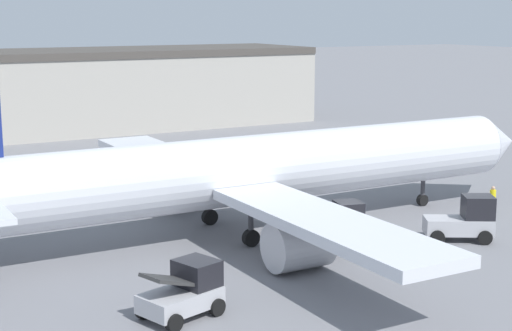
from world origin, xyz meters
TOP-DOWN VIEW (x-y plane):
  - ground_plane at (0.00, 0.00)m, footprint 400.00×400.00m
  - airplane at (-1.06, 0.00)m, footprint 40.23×33.04m
  - ground_crew_worker at (14.42, -3.47)m, footprint 0.36×0.36m
  - baggage_tug at (8.67, -7.03)m, footprint 3.79×3.19m
  - belt_loader_truck at (-8.52, -9.38)m, footprint 3.57×2.87m
  - pushback_tug at (1.87, -5.13)m, footprint 3.17×2.39m

SIDE VIEW (x-z plane):
  - ground_plane at x=0.00m, z-range 0.00..0.00m
  - ground_crew_worker at x=14.42m, z-range 0.05..1.69m
  - belt_loader_truck at x=-8.52m, z-range -0.05..2.10m
  - baggage_tug at x=8.67m, z-range -0.11..2.32m
  - pushback_tug at x=1.87m, z-range -0.13..2.35m
  - airplane at x=-1.06m, z-range -2.84..9.74m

